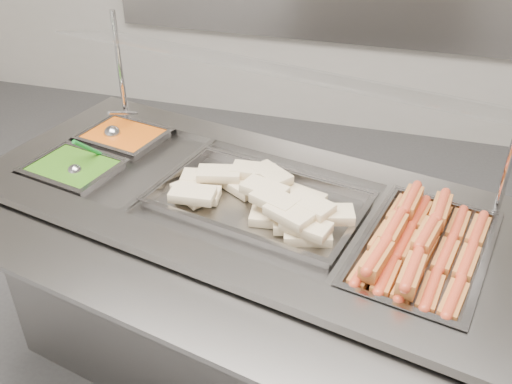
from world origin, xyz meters
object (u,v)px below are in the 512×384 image
(ladle, at_px, (113,132))
(serving_spoon, at_px, (77,167))
(sneeze_guard, at_px, (274,72))
(pan_hotdogs, at_px, (422,259))
(steam_counter, at_px, (245,291))
(pan_wraps, at_px, (259,205))

(ladle, bearing_deg, serving_spoon, -87.95)
(sneeze_guard, relative_size, pan_hotdogs, 2.75)
(ladle, bearing_deg, steam_counter, -22.76)
(sneeze_guard, distance_m, ladle, 0.70)
(pan_hotdogs, bearing_deg, sneeze_guard, 148.75)
(steam_counter, bearing_deg, pan_wraps, -11.97)
(pan_hotdogs, bearing_deg, ladle, 162.34)
(pan_hotdogs, distance_m, pan_wraps, 0.51)
(steam_counter, xyz_separation_m, pan_hotdogs, (0.55, -0.12, 0.37))
(ladle, xyz_separation_m, serving_spoon, (0.01, -0.26, 0.00))
(sneeze_guard, xyz_separation_m, pan_wraps, (0.01, -0.20, -0.35))
(pan_wraps, distance_m, serving_spoon, 0.63)
(steam_counter, height_order, pan_hotdogs, pan_hotdogs)
(sneeze_guard, height_order, ladle, sneeze_guard)
(pan_hotdogs, bearing_deg, serving_spoon, 174.93)
(steam_counter, bearing_deg, serving_spoon, -178.27)
(steam_counter, relative_size, ladle, 10.16)
(sneeze_guard, relative_size, ladle, 8.46)
(steam_counter, distance_m, sneeze_guard, 0.76)
(sneeze_guard, height_order, pan_wraps, sneeze_guard)
(serving_spoon, bearing_deg, steam_counter, 1.73)
(steam_counter, distance_m, ladle, 0.75)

